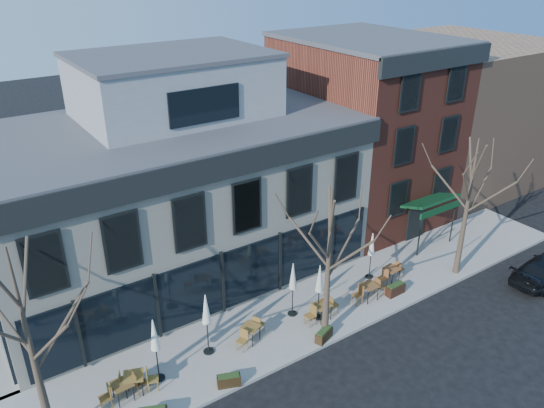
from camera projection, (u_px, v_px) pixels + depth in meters
ground at (223, 315)px, 25.17m from camera, size 120.00×120.00×0.00m
sidewalk_front at (305, 313)px, 25.17m from camera, size 33.50×4.70×0.15m
corner_building at (172, 188)px, 26.95m from camera, size 18.39×10.39×11.10m
red_brick_building at (363, 128)px, 33.03m from camera, size 8.20×11.78×11.18m
bg_building at (453, 110)px, 39.12m from camera, size 12.00×12.00×10.00m
tree_corner at (32, 352)px, 16.65m from camera, size 3.93×3.98×7.92m
tree_mid at (329, 264)px, 22.14m from camera, size 3.50×3.55×7.04m
tree_right at (467, 207)px, 26.59m from camera, size 3.72×3.77×7.48m
cafe_set_0 at (134, 381)px, 20.39m from camera, size 1.92×1.14×1.00m
cafe_set_1 at (123, 389)px, 20.03m from camera, size 1.86×0.77×0.98m
cafe_set_2 at (251, 332)px, 23.08m from camera, size 1.82×1.15×0.95m
cafe_set_3 at (322, 310)px, 24.45m from camera, size 1.91×0.80×1.00m
cafe_set_4 at (369, 290)px, 25.85m from camera, size 1.94×0.81×1.02m
cafe_set_5 at (391, 273)px, 27.26m from camera, size 1.87×0.81×0.97m
umbrella_0 at (155, 338)px, 20.34m from camera, size 0.47×0.47×2.92m
umbrella_1 at (206, 312)px, 21.74m from camera, size 0.47×0.47×2.94m
umbrella_2 at (293, 279)px, 24.13m from camera, size 0.45×0.45×2.81m
umbrella_3 at (319, 281)px, 23.88m from camera, size 0.46×0.46×2.87m
umbrella_4 at (372, 246)px, 27.01m from camera, size 0.42×0.42×2.64m
planter_1 at (229, 380)px, 20.80m from camera, size 0.99×0.68×0.52m
planter_2 at (324, 335)px, 23.26m from camera, size 1.01×0.68×0.53m
planter_3 at (395, 289)px, 26.33m from camera, size 1.04×0.43×0.58m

